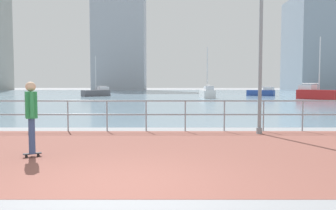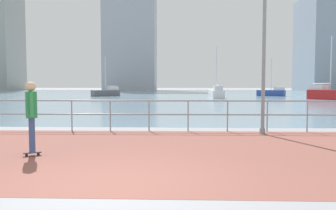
{
  "view_description": "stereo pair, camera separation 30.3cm",
  "coord_description": "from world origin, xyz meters",
  "px_view_note": "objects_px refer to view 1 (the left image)",
  "views": [
    {
      "loc": [
        0.78,
        -5.34,
        1.67
      ],
      "look_at": [
        0.77,
        3.84,
        1.1
      ],
      "focal_mm": 35.3,
      "sensor_mm": 36.0,
      "label": 1
    },
    {
      "loc": [
        1.09,
        -5.33,
        1.67
      ],
      "look_at": [
        0.77,
        3.84,
        1.1
      ],
      "focal_mm": 35.3,
      "sensor_mm": 36.0,
      "label": 2
    }
  ],
  "objects_px": {
    "skateboarder": "(32,112)",
    "lamppost": "(266,39)",
    "sailboat_blue": "(262,92)",
    "sailboat_navy": "(97,92)",
    "sailboat_teal": "(318,93)",
    "sailboat_yellow": "(208,93)"
  },
  "relations": [
    {
      "from": "skateboarder",
      "to": "lamppost",
      "type": "bearing_deg",
      "value": 29.51
    },
    {
      "from": "sailboat_blue",
      "to": "lamppost",
      "type": "bearing_deg",
      "value": -105.71
    },
    {
      "from": "sailboat_navy",
      "to": "lamppost",
      "type": "bearing_deg",
      "value": -69.45
    },
    {
      "from": "lamppost",
      "to": "sailboat_navy",
      "type": "bearing_deg",
      "value": 110.55
    },
    {
      "from": "sailboat_teal",
      "to": "sailboat_blue",
      "type": "bearing_deg",
      "value": 104.95
    },
    {
      "from": "skateboarder",
      "to": "sailboat_blue",
      "type": "relative_size",
      "value": 0.32
    },
    {
      "from": "sailboat_teal",
      "to": "sailboat_navy",
      "type": "height_order",
      "value": "sailboat_teal"
    },
    {
      "from": "sailboat_blue",
      "to": "sailboat_teal",
      "type": "height_order",
      "value": "sailboat_teal"
    },
    {
      "from": "lamppost",
      "to": "sailboat_blue",
      "type": "xyz_separation_m",
      "value": [
        10.49,
        37.27,
        -2.66
      ]
    },
    {
      "from": "sailboat_yellow",
      "to": "sailboat_navy",
      "type": "height_order",
      "value": "sailboat_yellow"
    },
    {
      "from": "sailboat_blue",
      "to": "sailboat_teal",
      "type": "relative_size",
      "value": 0.79
    },
    {
      "from": "sailboat_yellow",
      "to": "sailboat_teal",
      "type": "bearing_deg",
      "value": -17.59
    },
    {
      "from": "sailboat_navy",
      "to": "sailboat_blue",
      "type": "bearing_deg",
      "value": 3.88
    },
    {
      "from": "lamppost",
      "to": "sailboat_yellow",
      "type": "distance_m",
      "value": 29.82
    },
    {
      "from": "sailboat_teal",
      "to": "sailboat_yellow",
      "type": "bearing_deg",
      "value": 162.41
    },
    {
      "from": "lamppost",
      "to": "sailboat_yellow",
      "type": "height_order",
      "value": "sailboat_yellow"
    },
    {
      "from": "skateboarder",
      "to": "sailboat_navy",
      "type": "bearing_deg",
      "value": 100.07
    },
    {
      "from": "skateboarder",
      "to": "sailboat_navy",
      "type": "height_order",
      "value": "sailboat_navy"
    },
    {
      "from": "lamppost",
      "to": "sailboat_yellow",
      "type": "xyz_separation_m",
      "value": [
        1.6,
        29.67,
        -2.58
      ]
    },
    {
      "from": "sailboat_navy",
      "to": "sailboat_teal",
      "type": "bearing_deg",
      "value": -19.97
    },
    {
      "from": "lamppost",
      "to": "sailboat_navy",
      "type": "xyz_separation_m",
      "value": [
        -13.37,
        35.66,
        -2.64
      ]
    },
    {
      "from": "skateboarder",
      "to": "sailboat_teal",
      "type": "relative_size",
      "value": 0.25
    }
  ]
}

